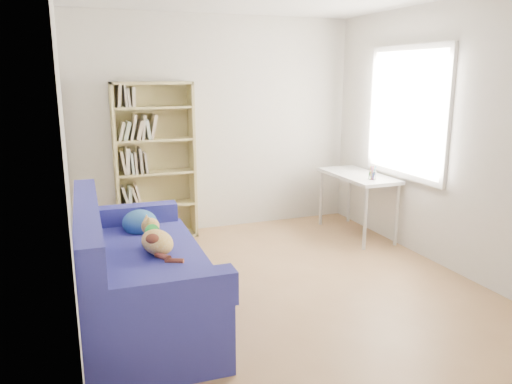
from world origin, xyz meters
TOP-DOWN VIEW (x-y plane):
  - ground at (0.00, 0.00)m, footprint 4.00×4.00m
  - room_shell at (0.10, 0.03)m, footprint 3.54×4.04m
  - sofa at (-1.31, -0.16)m, footprint 0.99×1.99m
  - bookshelf at (-0.80, 1.84)m, footprint 0.91×0.28m
  - desk at (1.47, 1.10)m, footprint 0.51×1.12m
  - pen_cup at (1.45, 0.78)m, footprint 0.08×0.08m

SIDE VIEW (x-z plane):
  - ground at x=0.00m, z-range 0.00..0.00m
  - sofa at x=-1.31m, z-range -0.12..0.85m
  - desk at x=1.47m, z-range 0.29..1.04m
  - pen_cup at x=1.45m, z-range 0.73..0.89m
  - bookshelf at x=-0.80m, z-range -0.07..1.75m
  - room_shell at x=0.10m, z-range 0.33..2.95m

